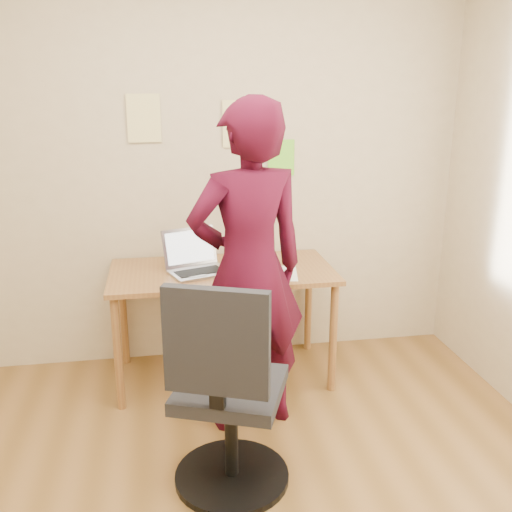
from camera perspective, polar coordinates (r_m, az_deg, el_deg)
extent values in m
cube|color=beige|center=(3.84, -5.27, 9.08)|extent=(3.50, 0.04, 2.70)
cube|color=brown|center=(3.60, -3.40, -1.60)|extent=(1.40, 0.70, 0.03)
cylinder|color=brown|center=(3.46, -13.64, -9.51)|extent=(0.05, 0.05, 0.71)
cylinder|color=brown|center=(3.59, 7.72, -8.14)|extent=(0.05, 0.05, 0.71)
cylinder|color=brown|center=(4.00, -13.13, -5.75)|extent=(0.05, 0.05, 0.71)
cylinder|color=brown|center=(4.12, 5.26, -4.71)|extent=(0.05, 0.05, 0.71)
cube|color=#ABABB2|center=(3.53, -5.63, -1.64)|extent=(0.41, 0.35, 0.02)
cube|color=black|center=(3.53, -5.64, -1.49)|extent=(0.32, 0.22, 0.00)
cube|color=#ABABB2|center=(3.63, -6.67, 0.93)|extent=(0.35, 0.18, 0.24)
cube|color=white|center=(3.63, -6.67, 0.93)|extent=(0.31, 0.15, 0.19)
cube|color=white|center=(3.53, 2.41, -1.74)|extent=(0.26, 0.33, 0.00)
cube|color=black|center=(3.44, 0.29, -2.09)|extent=(0.07, 0.13, 0.01)
cube|color=#3F4C59|center=(3.44, 0.29, -2.01)|extent=(0.06, 0.11, 0.00)
cube|color=#ECDE8D|center=(3.77, -11.16, 13.36)|extent=(0.21, 0.00, 0.30)
cube|color=#ECDE8D|center=(3.80, -1.75, 13.07)|extent=(0.21, 0.00, 0.30)
cube|color=#72DB31|center=(3.87, 2.52, 9.78)|extent=(0.18, 0.00, 0.24)
cube|color=black|center=(2.74, -2.55, -13.15)|extent=(0.61, 0.61, 0.06)
cube|color=black|center=(2.38, -4.01, -8.61)|extent=(0.44, 0.22, 0.47)
cube|color=black|center=(2.50, -3.86, -13.57)|extent=(0.08, 0.06, 0.13)
cylinder|color=black|center=(2.87, -2.48, -17.62)|extent=(0.06, 0.06, 0.47)
cylinder|color=black|center=(3.00, -2.42, -21.09)|extent=(0.56, 0.56, 0.03)
imported|color=#3B0819|center=(3.05, -0.79, -1.43)|extent=(0.74, 0.56, 1.81)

